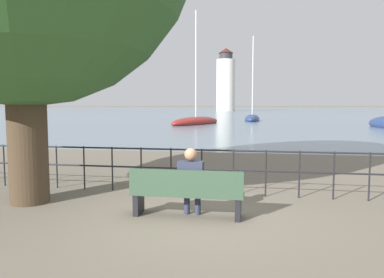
% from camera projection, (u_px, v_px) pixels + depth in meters
% --- Properties ---
extents(ground_plane, '(1000.00, 1000.00, 0.00)m').
position_uv_depth(ground_plane, '(187.00, 216.00, 6.89)').
color(ground_plane, '#706656').
extents(harbor_water, '(600.00, 300.00, 0.01)m').
position_uv_depth(harbor_water, '(255.00, 109.00, 163.07)').
color(harbor_water, slate).
rests_on(harbor_water, ground_plane).
extents(park_bench, '(2.07, 0.45, 0.90)m').
position_uv_depth(park_bench, '(187.00, 194.00, 6.78)').
color(park_bench, '#334C38').
rests_on(park_bench, ground_plane).
extents(seated_person_left, '(0.46, 0.35, 1.27)m').
position_uv_depth(seated_person_left, '(191.00, 179.00, 6.82)').
color(seated_person_left, '#2D3347').
rests_on(seated_person_left, ground_plane).
extents(promenade_railing, '(15.94, 0.04, 1.05)m').
position_uv_depth(promenade_railing, '(202.00, 164.00, 8.57)').
color(promenade_railing, black).
rests_on(promenade_railing, ground_plane).
extents(sailboat_1, '(2.04, 6.64, 10.86)m').
position_uv_depth(sailboat_1, '(252.00, 118.00, 47.16)').
color(sailboat_1, navy).
rests_on(sailboat_1, ground_plane).
extents(sailboat_2, '(5.22, 9.00, 12.01)m').
position_uv_depth(sailboat_2, '(196.00, 121.00, 39.20)').
color(sailboat_2, maroon).
rests_on(sailboat_2, ground_plane).
extents(harbor_lighthouse, '(5.96, 5.96, 19.91)m').
position_uv_depth(harbor_lighthouse, '(226.00, 82.00, 119.58)').
color(harbor_lighthouse, silver).
rests_on(harbor_lighthouse, ground_plane).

